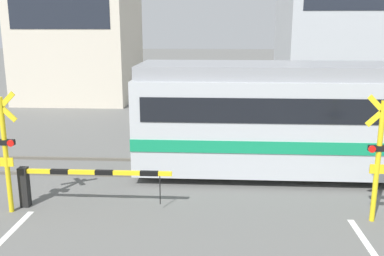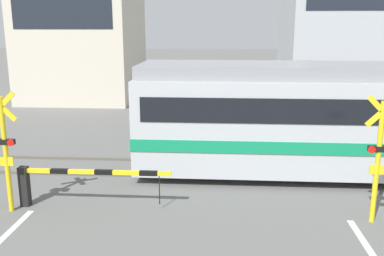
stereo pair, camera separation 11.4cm
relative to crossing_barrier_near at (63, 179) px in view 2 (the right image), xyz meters
name	(u,v)px [view 2 (the right image)]	position (x,y,z in m)	size (l,w,h in m)	color
rail_track_near	(194,177)	(2.89, 2.15, -0.64)	(50.00, 0.10, 0.08)	#5B564C
rail_track_far	(197,161)	(2.89, 3.59, -0.64)	(50.00, 0.10, 0.08)	#5B564C
crossing_barrier_near	(63,179)	(0.00, 0.00, 0.00)	(3.56, 0.20, 0.96)	black
crossing_barrier_far	(283,128)	(5.78, 5.51, 0.00)	(3.56, 0.20, 0.96)	black
crossing_signal_left	(5,147)	(-1.14, -0.31, 0.84)	(0.68, 0.15, 2.77)	yellow
crossing_signal_right	(378,154)	(6.92, -0.31, 0.84)	(0.68, 0.15, 2.77)	yellow
building_left_of_street	(82,21)	(-4.30, 15.33, 3.75)	(6.02, 6.35, 8.86)	beige
building_right_of_street	(342,2)	(10.04, 15.33, 4.70)	(5.95, 6.35, 10.77)	#B2B7BC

